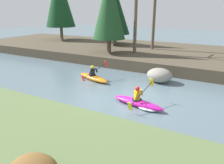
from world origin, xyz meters
The scene contains 10 objects.
ground_plane centered at (0.00, 0.00, 0.00)m, with size 90.00×90.00×0.00m, color slate.
riverbank_near centered at (0.00, -5.50, 0.29)m, with size 44.00×5.16×0.58m.
riverbank_far centered at (0.00, 10.54, 0.42)m, with size 44.00×10.96×0.83m.
conifer_tree_left centered at (-6.51, 11.54, 4.31)m, with size 3.14×3.14×5.85m.
conifer_tree_mid_left centered at (-4.72, 7.12, 4.71)m, with size 2.80×2.80×6.58m.
bare_tree_upstream centered at (-2.69, 8.18, 3.86)m, with size 3.54×3.50×6.42m.
bare_tree_mid_upstream centered at (-1.95, 10.79, 4.44)m, with size 4.20×4.15×7.67m.
kayaker_lead centered at (1.30, -0.46, 0.20)m, with size 2.80×2.07×1.20m.
kayaker_middle centered at (-2.95, 1.93, 0.22)m, with size 2.76×2.02×1.20m.
boulder_midstream centered at (0.98, 3.66, 0.46)m, with size 1.63×1.27×0.92m.
Camera 1 is at (4.80, -9.53, 4.47)m, focal length 35.00 mm.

